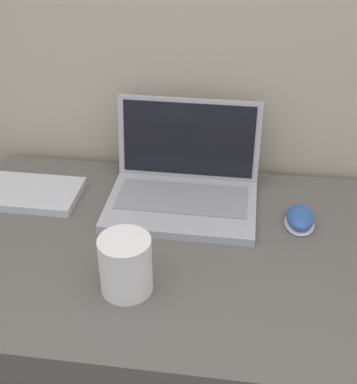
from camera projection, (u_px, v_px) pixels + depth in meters
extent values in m
cube|color=#5B5651|center=(205.00, 367.00, 1.33)|extent=(1.17, 0.65, 0.76)
cube|color=#ADADB2|center=(181.00, 206.00, 1.24)|extent=(0.34, 0.23, 0.02)
cube|color=gray|center=(182.00, 198.00, 1.25)|extent=(0.30, 0.13, 0.00)
cube|color=#ADADB2|center=(189.00, 139.00, 1.29)|extent=(0.34, 0.04, 0.20)
cube|color=black|center=(188.00, 140.00, 1.28)|extent=(0.32, 0.03, 0.18)
cylinder|color=white|center=(126.00, 265.00, 0.99)|extent=(0.10, 0.10, 0.12)
cylinder|color=black|center=(124.00, 242.00, 0.96)|extent=(0.08, 0.08, 0.01)
ellipsoid|color=white|center=(299.00, 223.00, 1.20)|extent=(0.07, 0.10, 0.01)
ellipsoid|color=#2D569E|center=(300.00, 217.00, 1.19)|extent=(0.06, 0.09, 0.04)
cube|color=silver|center=(0.00, 191.00, 1.30)|extent=(0.39, 0.15, 0.02)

